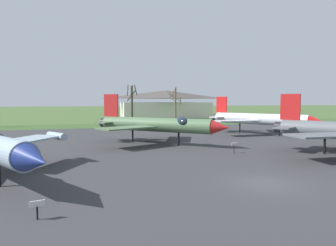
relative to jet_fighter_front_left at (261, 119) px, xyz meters
name	(u,v)px	position (x,y,z in m)	size (l,w,h in m)	color
ground_plane	(265,184)	(-16.38, -24.31, -2.50)	(600.00, 600.00, 0.00)	#425B2D
asphalt_apron	(178,147)	(-16.38, -7.99, -2.48)	(75.74, 54.40, 0.05)	#333335
grass_verge_strip	(127,125)	(-16.38, 25.21, -2.47)	(135.74, 12.00, 0.06)	#355226
jet_fighter_front_left	(261,119)	(0.00, 0.00, 0.00)	(13.01, 16.10, 5.97)	silver
info_placard_front_left	(325,135)	(4.37, -8.08, -1.85)	(0.50, 0.31, 1.07)	black
jet_fighter_rear_center	(157,124)	(-18.12, -5.29, -0.05)	(14.23, 14.23, 6.11)	#4C6B47
info_placard_rear_center	(234,147)	(-12.55, -13.74, -1.79)	(0.59, 0.39, 1.11)	black
info_placard_rear_left	(37,207)	(-29.45, -26.30, -1.91)	(0.67, 0.32, 0.93)	black
bare_tree_left_of_center	(132,102)	(-14.24, 30.57, 2.46)	(2.75, 2.72, 9.04)	#42382D
bare_tree_center	(175,103)	(-4.30, 28.00, 2.18)	(3.70, 3.36, 8.68)	brown
visitor_building	(166,105)	(-0.03, 49.53, 1.65)	(28.58, 12.62, 8.47)	beige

